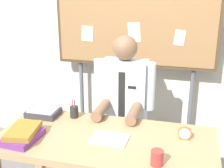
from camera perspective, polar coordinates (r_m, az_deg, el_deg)
back_wall at (r=3.24m, az=4.96°, el=10.19°), size 6.40×0.08×2.70m
desk at (r=2.30m, az=-1.22°, el=-12.02°), size 1.58×0.75×0.75m
person at (r=2.83m, az=2.22°, el=-5.92°), size 0.55×0.56×1.39m
bulletin_board at (r=3.02m, az=4.34°, el=12.69°), size 1.61×0.09×2.07m
book_stack at (r=2.30m, az=-16.25°, el=-9.00°), size 0.23×0.32×0.09m
open_notebook at (r=2.23m, az=-0.44°, el=-10.17°), size 0.27×0.21×0.01m
desk_clock at (r=2.28m, az=13.38°, el=-8.98°), size 0.10×0.04×0.10m
coffee_mug at (r=1.95m, az=8.38°, el=-13.44°), size 0.08×0.08×0.10m
pen_holder at (r=2.56m, az=-7.06°, el=-5.15°), size 0.07×0.07×0.16m
paper_tray at (r=2.65m, az=-12.65°, el=-5.16°), size 0.26×0.20×0.06m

